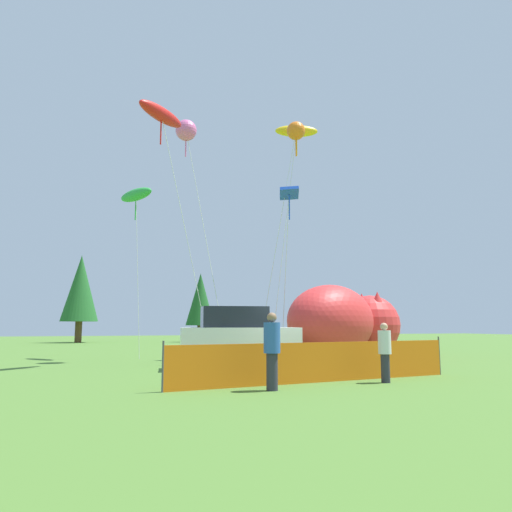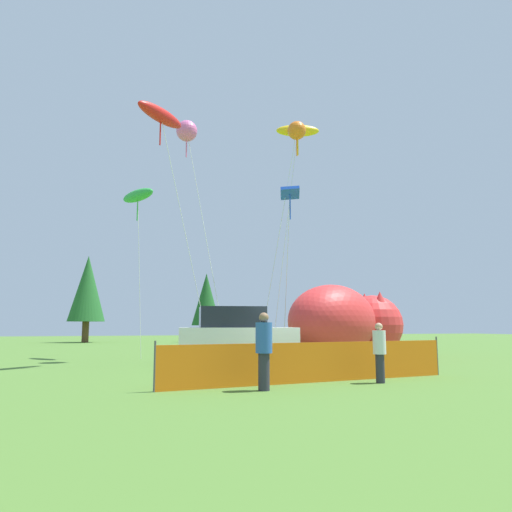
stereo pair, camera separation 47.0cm
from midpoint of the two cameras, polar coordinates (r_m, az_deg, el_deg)
name	(u,v)px [view 2 (the right image)]	position (r m, az deg, el deg)	size (l,w,h in m)	color
ground_plane	(289,371)	(17.89, 4.53, -12.95)	(120.00, 120.00, 0.00)	#4C752D
parked_car	(236,339)	(18.49, -1.52, -9.45)	(4.49, 2.42, 2.25)	white
folding_chair	(419,355)	(18.71, 18.86, -10.62)	(0.70, 0.70, 0.95)	maroon
inflatable_cat	(345,324)	(25.48, 10.71, -7.65)	(7.99, 6.17, 3.52)	red
safety_fence	(316,362)	(14.41, 7.86, -11.93)	(9.15, 1.46, 1.21)	orange
spectator_in_white_shirt	(380,350)	(14.56, 14.85, -10.34)	(0.36, 0.36, 1.65)	#2D2D38
spectator_in_yellow_shirt	(264,348)	(12.49, 2.00, -10.42)	(0.41, 0.41, 1.90)	#2D2D38
kite_green_fish	(138,196)	(26.19, -12.84, 6.70)	(1.76, 2.22, 8.48)	silver
kite_pink_octopus	(187,132)	(24.73, -7.35, 13.92)	(2.29, 1.98, 11.28)	silver
kite_red_lizard	(161,116)	(21.98, -10.20, 15.47)	(3.63, 2.59, 10.66)	silver
kite_blue_box	(290,196)	(24.29, 4.45, 6.82)	(1.16, 2.79, 8.15)	silver
kite_yellow_hero	(298,132)	(26.40, 5.30, 13.97)	(2.72, 1.09, 11.86)	silver
kite_orange_flower	(297,132)	(25.36, 5.20, 13.98)	(2.11, 1.59, 11.52)	silver
horizon_tree_east	(87,289)	(48.42, -18.45, -3.57)	(3.33, 3.33, 7.94)	brown
horizon_tree_west	(206,300)	(47.54, -5.42, -4.97)	(2.70, 2.70, 6.45)	brown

